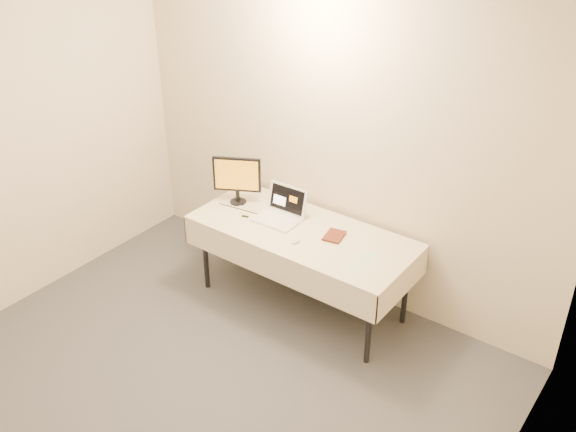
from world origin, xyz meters
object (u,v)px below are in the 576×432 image
Objects in this scene: laptop at (281,211)px; table at (302,237)px; book at (326,224)px; monitor at (237,177)px.

table is at bearing -14.73° from laptop.
laptop is 0.45m from book.
table is 4.97× the size of laptop.
book is (0.45, -0.01, 0.04)m from laptop.
laptop is at bearing 166.97° from book.
book is at bearing 15.34° from table.
book reaches higher than table.
book is (0.19, 0.05, 0.16)m from table.
laptop is at bearing -27.70° from monitor.
laptop is 0.50m from monitor.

